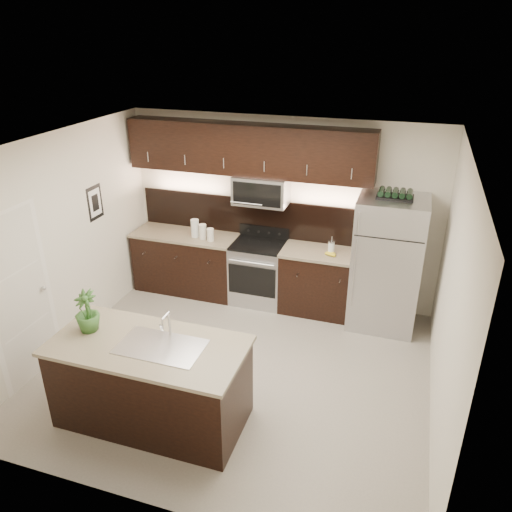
% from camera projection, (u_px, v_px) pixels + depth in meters
% --- Properties ---
extents(ground, '(4.50, 4.50, 0.00)m').
position_uv_depth(ground, '(236.00, 369.00, 6.06)').
color(ground, gray).
rests_on(ground, ground).
extents(room_walls, '(4.52, 4.02, 2.71)m').
position_uv_depth(room_walls, '(222.00, 241.00, 5.34)').
color(room_walls, beige).
rests_on(room_walls, ground).
extents(counter_run, '(3.51, 0.65, 0.94)m').
position_uv_depth(counter_run, '(245.00, 270.00, 7.44)').
color(counter_run, black).
rests_on(counter_run, ground).
extents(upper_fixtures, '(3.49, 0.40, 1.66)m').
position_uv_depth(upper_fixtures, '(250.00, 158.00, 6.86)').
color(upper_fixtures, black).
rests_on(upper_fixtures, counter_run).
extents(island, '(1.96, 0.96, 0.94)m').
position_uv_depth(island, '(151.00, 382.00, 5.11)').
color(island, black).
rests_on(island, ground).
extents(sink_faucet, '(0.84, 0.50, 0.28)m').
position_uv_depth(sink_faucet, '(161.00, 345.00, 4.88)').
color(sink_faucet, silver).
rests_on(sink_faucet, island).
extents(refrigerator, '(0.88, 0.80, 1.83)m').
position_uv_depth(refrigerator, '(387.00, 263.00, 6.64)').
color(refrigerator, '#B2B2B7').
rests_on(refrigerator, ground).
extents(wine_rack, '(0.45, 0.28, 0.11)m').
position_uv_depth(wine_rack, '(395.00, 194.00, 6.23)').
color(wine_rack, black).
rests_on(wine_rack, refrigerator).
extents(plant, '(0.29, 0.29, 0.45)m').
position_uv_depth(plant, '(87.00, 311.00, 5.05)').
color(plant, '#305B24').
rests_on(plant, island).
extents(canisters, '(0.39, 0.19, 0.26)m').
position_uv_depth(canisters, '(201.00, 231.00, 7.31)').
color(canisters, silver).
rests_on(canisters, counter_run).
extents(french_press, '(0.09, 0.09, 0.26)m').
position_uv_depth(french_press, '(331.00, 248.00, 6.81)').
color(french_press, silver).
rests_on(french_press, counter_run).
extents(bananas, '(0.19, 0.17, 0.05)m').
position_uv_depth(bananas, '(328.00, 253.00, 6.82)').
color(bananas, gold).
rests_on(bananas, counter_run).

